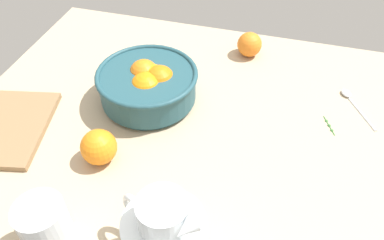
# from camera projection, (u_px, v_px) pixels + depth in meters

# --- Properties ---
(ground_plane) EXTENTS (1.13, 0.87, 0.03)m
(ground_plane) POSITION_uv_depth(u_px,v_px,m) (200.00, 130.00, 0.90)
(ground_plane) COLOR tan
(fruit_bowl) EXTENTS (0.24, 0.24, 0.10)m
(fruit_bowl) POSITION_uv_depth(u_px,v_px,m) (148.00, 84.00, 0.92)
(fruit_bowl) COLOR #234C56
(fruit_bowl) RESTS_ON ground_plane
(second_glass) EXTENTS (0.08, 0.08, 0.11)m
(second_glass) POSITION_uv_depth(u_px,v_px,m) (47.00, 230.00, 0.64)
(second_glass) COLOR white
(second_glass) RESTS_ON ground_plane
(loose_orange_0) EXTENTS (0.08, 0.08, 0.08)m
(loose_orange_0) POSITION_uv_depth(u_px,v_px,m) (99.00, 147.00, 0.79)
(loose_orange_0) COLOR orange
(loose_orange_0) RESTS_ON ground_plane
(loose_orange_1) EXTENTS (0.07, 0.07, 0.07)m
(loose_orange_1) POSITION_uv_depth(u_px,v_px,m) (249.00, 44.00, 1.07)
(loose_orange_1) COLOR orange
(loose_orange_1) RESTS_ON ground_plane
(spoon) EXTENTS (0.09, 0.14, 0.01)m
(spoon) POSITION_uv_depth(u_px,v_px,m) (353.00, 102.00, 0.94)
(spoon) COLOR silver
(spoon) RESTS_ON ground_plane
(herb_sprig_0) EXTENTS (0.03, 0.06, 0.01)m
(herb_sprig_0) POSITION_uv_depth(u_px,v_px,m) (329.00, 125.00, 0.89)
(herb_sprig_0) COLOR #3B7839
(herb_sprig_0) RESTS_ON ground_plane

